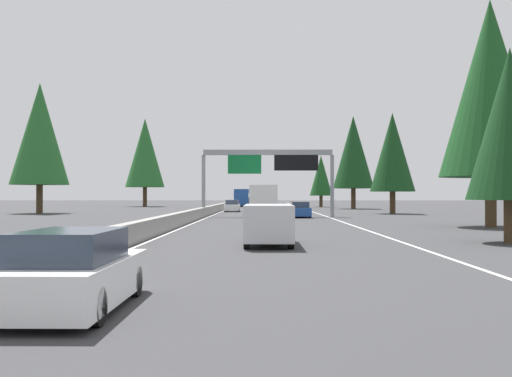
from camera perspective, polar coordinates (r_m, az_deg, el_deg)
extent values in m
plane|color=#38383A|center=(61.65, -4.35, -2.56)|extent=(320.00, 320.00, 0.00)
cube|color=gray|center=(81.59, -3.34, -1.77)|extent=(180.00, 0.56, 0.90)
cube|color=silver|center=(71.67, 5.58, -2.28)|extent=(160.00, 0.16, 0.01)
cube|color=silver|center=(71.59, -3.45, -2.29)|extent=(160.00, 0.16, 0.01)
cylinder|color=gray|center=(56.63, -5.10, 0.26)|extent=(0.36, 0.36, 5.91)
cylinder|color=gray|center=(56.74, 7.38, 0.26)|extent=(0.36, 0.36, 5.91)
cube|color=gray|center=(56.49, 1.15, 3.51)|extent=(0.50, 12.32, 0.50)
cube|color=#0C602D|center=(56.29, -1.11, 2.40)|extent=(0.12, 3.20, 1.90)
cube|color=black|center=(56.36, 3.91, 2.50)|extent=(0.16, 4.20, 1.50)
cube|color=white|center=(11.42, -17.15, -8.52)|extent=(4.40, 1.80, 0.76)
cube|color=#2D3847|center=(11.14, -17.49, -5.30)|extent=(2.46, 1.51, 0.56)
cylinder|color=black|center=(13.02, -18.58, -8.46)|extent=(0.64, 0.22, 0.64)
cylinder|color=black|center=(12.59, -11.70, -8.75)|extent=(0.64, 0.22, 0.64)
cylinder|color=black|center=(9.90, -15.25, -10.98)|extent=(0.64, 0.22, 0.64)
cube|color=silver|center=(24.61, 1.20, -3.25)|extent=(5.00, 1.95, 1.44)
cube|color=#2D3847|center=(22.30, 1.26, -2.88)|extent=(0.08, 1.48, 0.56)
cylinder|color=black|center=(26.34, -0.70, -4.43)|extent=(0.70, 0.24, 0.70)
cylinder|color=black|center=(26.36, 3.03, -4.43)|extent=(0.70, 0.24, 0.70)
cylinder|color=black|center=(22.95, -0.90, -4.99)|extent=(0.70, 0.24, 0.70)
cylinder|color=black|center=(22.97, 3.39, -4.99)|extent=(0.70, 0.24, 0.70)
cube|color=white|center=(73.33, -2.31, -1.84)|extent=(4.40, 1.80, 0.76)
cube|color=#2D3847|center=(73.10, -2.32, -1.33)|extent=(2.46, 1.51, 0.56)
cylinder|color=black|center=(74.79, -2.86, -1.97)|extent=(0.64, 0.22, 0.64)
cylinder|color=black|center=(74.71, -1.65, -1.98)|extent=(0.64, 0.22, 0.64)
cylinder|color=black|center=(71.98, -3.00, -2.03)|extent=(0.64, 0.22, 0.64)
cylinder|color=black|center=(71.89, -1.74, -2.03)|extent=(0.64, 0.22, 0.64)
cube|color=white|center=(91.34, 0.56, -1.60)|extent=(4.40, 1.80, 0.76)
cube|color=#2D3847|center=(91.11, 0.56, -1.18)|extent=(2.46, 1.51, 0.56)
cylinder|color=black|center=(92.76, 0.07, -1.71)|extent=(0.64, 0.22, 0.64)
cylinder|color=black|center=(92.76, 1.05, -1.71)|extent=(0.64, 0.22, 0.64)
cylinder|color=black|center=(89.94, 0.05, -1.75)|extent=(0.64, 0.22, 0.64)
cylinder|color=black|center=(89.94, 1.06, -1.74)|extent=(0.64, 0.22, 0.64)
cube|color=maroon|center=(115.49, 0.61, -1.35)|extent=(5.60, 2.00, 0.70)
cube|color=maroon|center=(116.49, 0.61, -0.95)|extent=(2.24, 1.84, 0.90)
cube|color=#2D3847|center=(116.49, 0.61, -0.91)|extent=(2.02, 1.92, 0.41)
cylinder|color=black|center=(117.34, 0.19, -1.44)|extent=(0.80, 0.28, 0.80)
cylinder|color=black|center=(117.34, 1.03, -1.44)|extent=(0.80, 0.28, 0.80)
cylinder|color=black|center=(113.64, 0.18, -1.47)|extent=(0.80, 0.28, 0.80)
cylinder|color=black|center=(113.64, 1.04, -1.47)|extent=(0.80, 0.28, 0.80)
cube|color=#1E4793|center=(108.73, -1.35, -0.85)|extent=(11.50, 2.50, 2.90)
cube|color=#2D3847|center=(108.73, -1.35, -0.66)|extent=(11.04, 2.55, 0.84)
cylinder|color=black|center=(112.80, -1.84, -1.42)|extent=(1.00, 0.30, 1.00)
cylinder|color=black|center=(112.73, -0.72, -1.42)|extent=(1.00, 0.30, 1.00)
cylinder|color=black|center=(104.76, -2.03, -1.49)|extent=(1.00, 0.30, 1.00)
cylinder|color=black|center=(104.68, -0.82, -1.49)|extent=(1.00, 0.30, 1.00)
cube|color=white|center=(53.02, 0.72, -1.05)|extent=(6.12, 2.40, 2.50)
cube|color=silver|center=(57.27, 0.72, -1.31)|extent=(2.38, 2.30, 1.90)
cylinder|color=black|center=(57.13, -0.35, -2.27)|extent=(0.90, 0.28, 0.90)
cylinder|color=black|center=(57.13, 1.78, -2.27)|extent=(0.90, 0.28, 0.90)
cylinder|color=black|center=(51.35, -0.46, -2.46)|extent=(0.90, 0.28, 0.90)
cylinder|color=black|center=(51.35, 1.91, -2.45)|extent=(0.90, 0.28, 0.90)
cube|color=#1E4793|center=(54.81, 4.28, -2.25)|extent=(4.40, 1.80, 0.76)
cube|color=#2D3847|center=(54.57, 4.30, -1.57)|extent=(2.46, 1.51, 0.56)
cylinder|color=black|center=(56.18, 3.39, -2.43)|extent=(0.64, 0.22, 0.64)
cylinder|color=black|center=(56.27, 5.00, -2.42)|extent=(0.64, 0.22, 0.64)
cylinder|color=black|center=(53.37, 3.53, -2.52)|extent=(0.64, 0.22, 0.64)
cylinder|color=black|center=(53.47, 5.23, -2.52)|extent=(0.64, 0.22, 0.64)
cylinder|color=#4C3823|center=(27.96, 23.40, -2.95)|extent=(0.57, 0.57, 1.88)
cone|color=#143D19|center=(28.11, 23.36, 5.79)|extent=(3.76, 3.76, 6.67)
cylinder|color=#4C3823|center=(41.22, 21.76, -1.21)|extent=(0.72, 0.72, 3.28)
cone|color=#194C1E|center=(41.80, 21.72, 9.05)|extent=(6.55, 6.55, 11.62)
cylinder|color=#4C3823|center=(66.79, 13.07, -1.34)|extent=(0.63, 0.63, 2.46)
cone|color=#143D19|center=(66.95, 13.06, 3.46)|extent=(4.93, 4.93, 8.73)
cylinder|color=#4C3823|center=(89.27, 9.40, -0.97)|extent=(0.69, 0.69, 3.07)
cone|color=#143D19|center=(89.50, 9.39, 3.50)|extent=(6.13, 6.13, 10.87)
cylinder|color=#4C3823|center=(101.83, 6.31, -1.24)|extent=(0.57, 0.57, 1.95)
cone|color=#194C1E|center=(101.88, 6.30, 1.26)|extent=(3.91, 3.91, 6.93)
cylinder|color=#4C3823|center=(70.61, -20.21, -0.96)|extent=(0.71, 0.71, 3.24)
cone|color=#236028|center=(70.94, -20.18, 5.00)|extent=(6.49, 6.49, 11.50)
cylinder|color=#4C3823|center=(107.10, -10.70, -0.79)|extent=(0.74, 0.74, 3.47)
cone|color=#236028|center=(107.36, -10.69, 3.42)|extent=(6.94, 6.94, 12.31)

